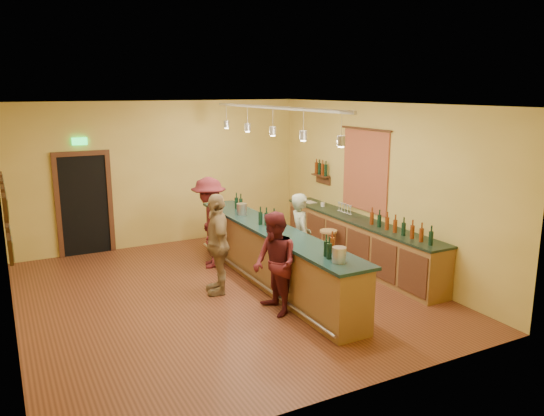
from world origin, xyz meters
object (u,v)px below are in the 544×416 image
customer_c (209,222)px  back_counter (359,241)px  tasting_bar (273,252)px  customer_a (275,264)px  customer_b (217,244)px  bar_stool (328,237)px  bartender (301,238)px

customer_c → back_counter: bearing=82.5°
tasting_bar → customer_a: 1.26m
back_counter → customer_b: bearing=-178.9°
tasting_bar → customer_b: customer_b is taller
back_counter → customer_c: bearing=153.7°
customer_a → bar_stool: customer_a is taller
customer_c → customer_b: bearing=3.2°
tasting_bar → back_counter: bearing=5.1°
customer_c → bar_stool: (2.12, -1.01, -0.33)m
customer_b → bar_stool: size_ratio=2.46×
tasting_bar → customer_c: customer_c is taller
bartender → customer_b: size_ratio=0.94×
back_counter → customer_b: 3.05m
bartender → customer_c: size_ratio=0.91×
back_counter → customer_b: size_ratio=2.61×
back_counter → bar_stool: (-0.52, 0.30, 0.08)m
bartender → bar_stool: (0.95, 0.52, -0.25)m
customer_a → customer_c: bearing=-177.2°
bartender → customer_c: (-1.17, 1.53, 0.08)m
back_counter → customer_c: size_ratio=2.55×
bartender → bar_stool: size_ratio=2.30×
tasting_bar → customer_b: 1.04m
back_counter → bar_stool: size_ratio=6.42×
customer_a → back_counter: bearing=118.1°
back_counter → tasting_bar: size_ratio=0.89×
back_counter → customer_b: (-3.03, -0.06, 0.38)m
customer_c → bar_stool: customer_c is taller
bartender → customer_b: 1.56m
bartender → customer_a: 1.54m
customer_a → customer_c: customer_c is taller
bar_stool → customer_b: bearing=-171.9°
back_counter → customer_c: 2.98m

